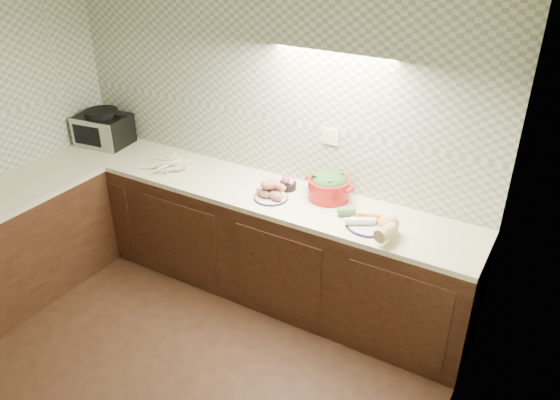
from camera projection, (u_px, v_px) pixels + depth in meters
The scene contains 8 objects.
room at pixel (75, 175), 2.69m from camera, with size 3.60×3.60×2.60m.
counter at pixel (112, 262), 4.07m from camera, with size 3.60×3.60×0.90m.
toaster_oven at pixel (103, 128), 4.84m from camera, with size 0.48×0.39×0.31m.
parsnip_pile at pixel (168, 165), 4.43m from camera, with size 0.44×0.39×0.08m.
sweet_potato_plate at pixel (272, 191), 3.98m from camera, with size 0.25×0.25×0.15m.
onion_bowl at pixel (287, 184), 4.12m from camera, with size 0.13×0.13×0.10m.
dutch_oven at pixel (329, 185), 3.96m from camera, with size 0.38×0.35×0.21m.
veg_plate at pixel (378, 223), 3.60m from camera, with size 0.52×0.36×0.14m.
Camera 1 is at (2.10, -1.58, 2.81)m, focal length 35.00 mm.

